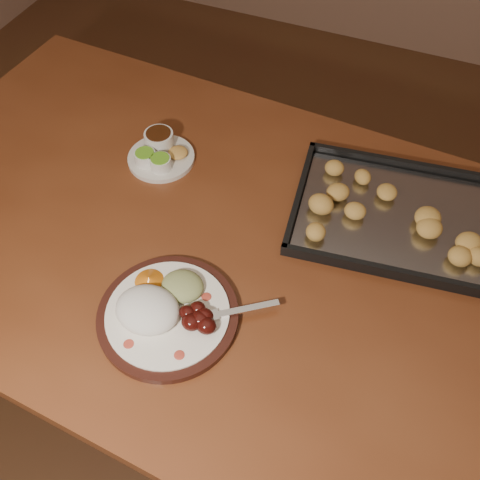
% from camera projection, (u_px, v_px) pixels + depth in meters
% --- Properties ---
extents(ground, '(4.00, 4.00, 0.00)m').
position_uv_depth(ground, '(248.00, 375.00, 1.70)').
color(ground, '#54351D').
rests_on(ground, ground).
extents(dining_table, '(1.55, 0.99, 0.75)m').
position_uv_depth(dining_table, '(214.00, 262.00, 1.17)').
color(dining_table, brown).
rests_on(dining_table, ground).
extents(dinner_plate, '(0.31, 0.26, 0.06)m').
position_uv_depth(dinner_plate, '(165.00, 310.00, 0.96)').
color(dinner_plate, black).
rests_on(dinner_plate, dining_table).
extents(condiment_saucer, '(0.15, 0.15, 0.05)m').
position_uv_depth(condiment_saucer, '(160.00, 153.00, 1.21)').
color(condiment_saucer, silver).
rests_on(condiment_saucer, dining_table).
extents(baking_tray, '(0.46, 0.36, 0.04)m').
position_uv_depth(baking_tray, '(396.00, 214.00, 1.10)').
color(baking_tray, black).
rests_on(baking_tray, dining_table).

